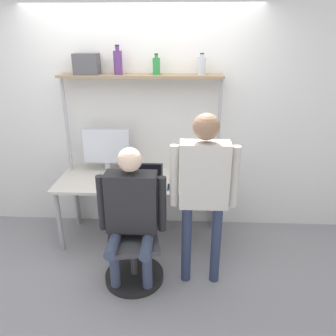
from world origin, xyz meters
TOP-DOWN VIEW (x-y plane):
  - ground_plane at (0.00, 0.00)m, footprint 12.00×12.00m
  - wall_back at (0.00, 0.77)m, footprint 8.00×0.06m
  - desk at (0.00, 0.38)m, footprint 1.81×0.72m
  - shelf_unit at (0.00, 0.61)m, footprint 1.72×0.24m
  - monitor at (-0.41, 0.58)m, footprint 0.55×0.20m
  - laptop at (0.09, 0.27)m, footprint 0.31×0.21m
  - cell_phone at (0.33, 0.18)m, footprint 0.07×0.15m
  - office_chair at (-0.00, -0.31)m, footprint 0.56×0.56m
  - person_seated at (0.01, -0.35)m, footprint 0.62×0.47m
  - person_standing at (0.64, -0.33)m, footprint 0.58×0.22m
  - bottle_clear at (0.63, 0.61)m, footprint 0.08×0.08m
  - bottle_green at (0.17, 0.61)m, footprint 0.08×0.08m
  - bottle_purple at (-0.23, 0.61)m, footprint 0.09×0.09m
  - storage_box at (-0.56, 0.61)m, footprint 0.25×0.19m

SIDE VIEW (x-z plane):
  - ground_plane at x=0.00m, z-range 0.00..0.00m
  - office_chair at x=0.00m, z-range -0.18..0.72m
  - desk at x=0.00m, z-range 0.29..1.02m
  - cell_phone at x=0.33m, z-range 0.73..0.74m
  - person_seated at x=0.01m, z-range 0.12..1.44m
  - laptop at x=0.09m, z-range 0.68..0.89m
  - monitor at x=-0.41m, z-range 0.75..1.27m
  - person_standing at x=0.64m, z-range 0.22..1.85m
  - wall_back at x=0.00m, z-range 0.00..2.70m
  - shelf_unit at x=0.00m, z-range 0.62..2.43m
  - bottle_green at x=0.17m, z-range 1.80..2.01m
  - bottle_clear at x=0.63m, z-range 1.80..2.01m
  - storage_box at x=-0.56m, z-range 1.81..2.02m
  - bottle_purple at x=-0.23m, z-range 1.79..2.08m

